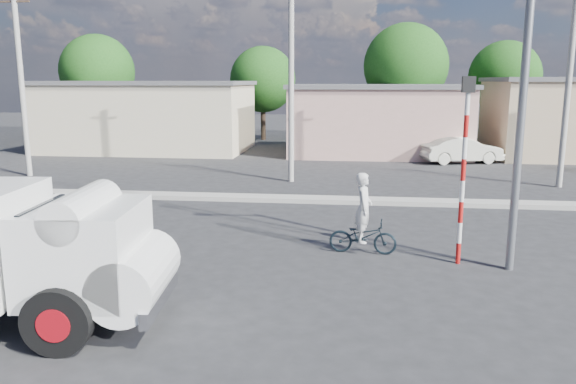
# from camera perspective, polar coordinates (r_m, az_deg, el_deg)

# --- Properties ---
(ground_plane) EXTENTS (120.00, 120.00, 0.00)m
(ground_plane) POSITION_cam_1_polar(r_m,az_deg,el_deg) (12.41, 3.17, -8.86)
(ground_plane) COLOR #262628
(ground_plane) RESTS_ON ground
(median) EXTENTS (40.00, 0.80, 0.16)m
(median) POSITION_cam_1_polar(r_m,az_deg,el_deg) (20.09, 4.67, -0.81)
(median) COLOR #99968E
(median) RESTS_ON ground
(bicycle) EXTENTS (1.72, 0.71, 0.88)m
(bicycle) POSITION_cam_1_polar(r_m,az_deg,el_deg) (14.20, 7.61, -4.48)
(bicycle) COLOR black
(bicycle) RESTS_ON ground
(cyclist) EXTENTS (0.47, 0.67, 1.75)m
(cyclist) POSITION_cam_1_polar(r_m,az_deg,el_deg) (14.08, 7.66, -2.78)
(cyclist) COLOR silver
(cyclist) RESTS_ON ground
(car_cream) EXTENTS (4.41, 2.56, 1.38)m
(car_cream) POSITION_cam_1_polar(r_m,az_deg,el_deg) (30.87, 17.21, 4.10)
(car_cream) COLOR beige
(car_cream) RESTS_ON ground
(traffic_pole) EXTENTS (0.28, 0.18, 4.36)m
(traffic_pole) POSITION_cam_1_polar(r_m,az_deg,el_deg) (13.47, 17.47, 3.61)
(traffic_pole) COLOR red
(traffic_pole) RESTS_ON ground
(streetlight) EXTENTS (2.34, 0.22, 9.00)m
(streetlight) POSITION_cam_1_polar(r_m,az_deg,el_deg) (13.30, 22.41, 13.44)
(streetlight) COLOR slate
(streetlight) RESTS_ON ground
(building_row) EXTENTS (37.80, 7.30, 4.44)m
(building_row) POSITION_cam_1_polar(r_m,az_deg,el_deg) (33.70, 7.57, 7.54)
(building_row) COLOR beige
(building_row) RESTS_ON ground
(tree_row) EXTENTS (34.13, 7.32, 8.10)m
(tree_row) POSITION_cam_1_polar(r_m,az_deg,el_deg) (40.36, 2.69, 12.05)
(tree_row) COLOR #38281E
(tree_row) RESTS_ON ground
(utility_poles) EXTENTS (35.40, 0.24, 8.00)m
(utility_poles) POSITION_cam_1_polar(r_m,az_deg,el_deg) (23.77, 13.21, 10.49)
(utility_poles) COLOR #99968E
(utility_poles) RESTS_ON ground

